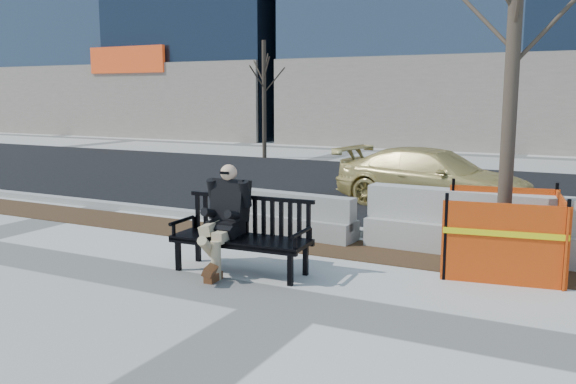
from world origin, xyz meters
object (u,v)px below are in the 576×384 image
Objects in this scene: seated_man at (226,269)px; jersey_barrier_right at (477,254)px; tree_fence at (501,270)px; jersey_barrier_left at (284,235)px; bench at (241,272)px; sedan at (433,206)px.

seated_man reaches higher than jersey_barrier_right.
tree_fence is 0.80m from jersey_barrier_right.
bench is at bearing -72.83° from jersey_barrier_left.
jersey_barrier_left is at bearing 100.10° from bench.
bench is 0.74× the size of jersey_barrier_left.
bench is at bearing -11.41° from seated_man.
seated_man reaches higher than sedan.
jersey_barrier_right is (-0.44, 0.67, 0.00)m from tree_fence.
jersey_barrier_right is at bearing 123.51° from tree_fence.
seated_man is 0.55× the size of jersey_barrier_left.
jersey_barrier_left is (-1.60, -3.81, 0.00)m from sedan.
bench is 0.26m from seated_man.
bench is 3.58m from jersey_barrier_right.
tree_fence is at bearing -55.20° from jersey_barrier_right.
seated_man reaches higher than bench.
sedan is (1.34, 6.02, 0.00)m from seated_man.
tree_fence is 1.69× the size of jersey_barrier_right.
tree_fence reaches higher than jersey_barrier_left.
bench is at bearing 178.76° from sedan.
seated_man is at bearing 176.32° from sedan.
jersey_barrier_right reaches higher than jersey_barrier_left.
tree_fence is (3.35, 1.71, 0.00)m from seated_man.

